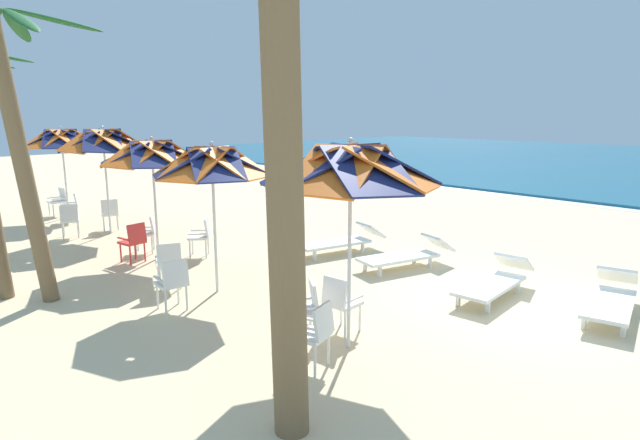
% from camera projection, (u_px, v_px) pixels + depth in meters
% --- Properties ---
extents(ground_plane, '(80.00, 80.00, 0.00)m').
position_uv_depth(ground_plane, '(501.00, 308.00, 8.64)').
color(ground_plane, beige).
extents(beach_umbrella_0, '(2.36, 2.36, 2.85)m').
position_uv_depth(beach_umbrella_0, '(350.00, 168.00, 6.69)').
color(beach_umbrella_0, silver).
rests_on(beach_umbrella_0, ground).
extents(plastic_chair_0, '(0.58, 0.56, 0.87)m').
position_uv_depth(plastic_chair_0, '(314.00, 332.00, 6.49)').
color(plastic_chair_0, white).
rests_on(plastic_chair_0, ground).
extents(plastic_chair_1, '(0.49, 0.51, 0.87)m').
position_uv_depth(plastic_chair_1, '(340.00, 301.00, 7.56)').
color(plastic_chair_1, white).
rests_on(plastic_chair_1, ground).
extents(plastic_chair_2, '(0.61, 0.63, 0.87)m').
position_uv_depth(plastic_chair_2, '(305.00, 307.00, 7.31)').
color(plastic_chair_2, white).
rests_on(plastic_chair_2, ground).
extents(beach_umbrella_1, '(2.11, 2.11, 2.69)m').
position_uv_depth(beach_umbrella_1, '(212.00, 164.00, 8.97)').
color(beach_umbrella_1, silver).
rests_on(beach_umbrella_1, ground).
extents(plastic_chair_3, '(0.51, 0.48, 0.87)m').
position_uv_depth(plastic_chair_3, '(173.00, 281.00, 8.43)').
color(plastic_chair_3, white).
rests_on(plastic_chair_3, ground).
extents(plastic_chair_4, '(0.59, 0.57, 0.87)m').
position_uv_depth(plastic_chair_4, '(169.00, 262.00, 9.53)').
color(plastic_chair_4, white).
rests_on(plastic_chair_4, ground).
extents(beach_umbrella_2, '(2.25, 2.25, 2.67)m').
position_uv_depth(beach_umbrella_2, '(152.00, 154.00, 11.12)').
color(beach_umbrella_2, silver).
rests_on(beach_umbrella_2, ground).
extents(plastic_chair_5, '(0.53, 0.51, 0.87)m').
position_uv_depth(plastic_chair_5, '(134.00, 240.00, 11.16)').
color(plastic_chair_5, red).
rests_on(plastic_chair_5, ground).
extents(plastic_chair_6, '(0.63, 0.63, 0.87)m').
position_uv_depth(plastic_chair_6, '(202.00, 234.00, 11.66)').
color(plastic_chair_6, white).
rests_on(plastic_chair_6, ground).
extents(plastic_chair_7, '(0.61, 0.62, 0.87)m').
position_uv_depth(plastic_chair_7, '(147.00, 231.00, 11.99)').
color(plastic_chair_7, white).
rests_on(plastic_chair_7, ground).
extents(beach_umbrella_3, '(2.32, 2.32, 2.83)m').
position_uv_depth(beach_umbrella_3, '(103.00, 141.00, 13.46)').
color(beach_umbrella_3, silver).
rests_on(beach_umbrella_3, ground).
extents(plastic_chair_8, '(0.58, 0.56, 0.87)m').
position_uv_depth(plastic_chair_8, '(110.00, 212.00, 14.25)').
color(plastic_chair_8, white).
rests_on(plastic_chair_8, ground).
extents(plastic_chair_9, '(0.59, 0.56, 0.87)m').
position_uv_depth(plastic_chair_9, '(70.00, 219.00, 13.39)').
color(plastic_chair_9, white).
rests_on(plastic_chair_9, ground).
extents(beach_umbrella_4, '(2.25, 2.25, 2.78)m').
position_uv_depth(beach_umbrella_4, '(61.00, 139.00, 15.64)').
color(beach_umbrella_4, silver).
rests_on(beach_umbrella_4, ground).
extents(plastic_chair_10, '(0.47, 0.49, 0.87)m').
position_uv_depth(plastic_chair_10, '(59.00, 200.00, 16.34)').
color(plastic_chair_10, white).
rests_on(plastic_chair_10, ground).
extents(plastic_chair_11, '(0.57, 0.59, 0.87)m').
position_uv_depth(plastic_chair_11, '(72.00, 205.00, 15.34)').
color(plastic_chair_11, white).
rests_on(plastic_chair_11, ground).
extents(sun_lounger_0, '(1.09, 2.23, 0.62)m').
position_uv_depth(sun_lounger_0, '(611.00, 298.00, 8.28)').
color(sun_lounger_0, white).
rests_on(sun_lounger_0, ground).
extents(sun_lounger_1, '(0.84, 2.20, 0.62)m').
position_uv_depth(sun_lounger_1, '(495.00, 281.00, 9.14)').
color(sun_lounger_1, white).
rests_on(sun_lounger_1, ground).
extents(sun_lounger_2, '(1.13, 2.23, 0.62)m').
position_uv_depth(sun_lounger_2, '(406.00, 254.00, 10.83)').
color(sun_lounger_2, white).
rests_on(sun_lounger_2, ground).
extents(sun_lounger_3, '(1.07, 2.23, 0.62)m').
position_uv_depth(sun_lounger_3, '(341.00, 241.00, 12.00)').
color(sun_lounger_3, white).
rests_on(sun_lounger_3, ground).
extents(palm_tree_1, '(2.69, 2.74, 4.75)m').
position_uv_depth(palm_tree_1, '(18.00, 124.00, 8.25)').
color(palm_tree_1, brown).
rests_on(palm_tree_1, ground).
extents(palm_tree_3, '(3.35, 2.96, 5.92)m').
position_uv_depth(palm_tree_3, '(283.00, 74.00, 4.59)').
color(palm_tree_3, brown).
rests_on(palm_tree_3, ground).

